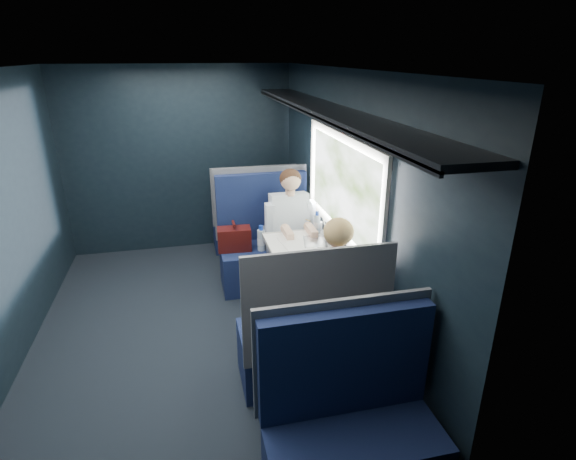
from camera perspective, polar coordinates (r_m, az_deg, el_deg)
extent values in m
cube|color=black|center=(4.34, -11.96, -12.83)|extent=(2.80, 4.20, 0.01)
cube|color=black|center=(4.06, 7.59, 3.27)|extent=(0.10, 4.20, 2.30)
cube|color=black|center=(5.89, -13.55, 8.60)|extent=(2.80, 0.10, 2.30)
cube|color=black|center=(1.92, -12.42, -20.01)|extent=(2.80, 0.10, 2.30)
cube|color=silver|center=(3.60, -15.00, 19.92)|extent=(2.80, 4.20, 0.10)
cube|color=beige|center=(3.89, 7.01, 11.55)|extent=(0.03, 1.84, 0.07)
cube|color=beige|center=(4.12, 6.48, -0.16)|extent=(0.03, 1.84, 0.07)
cube|color=beige|center=(3.21, 11.98, 1.20)|extent=(0.03, 0.07, 0.78)
cube|color=beige|center=(4.80, 3.20, 8.39)|extent=(0.03, 0.07, 0.78)
cube|color=black|center=(3.81, 4.86, 14.99)|extent=(0.36, 4.10, 0.04)
cube|color=black|center=(3.76, 2.30, 14.66)|extent=(0.02, 4.10, 0.03)
cube|color=red|center=(3.87, 7.17, 13.66)|extent=(0.01, 0.10, 0.12)
cylinder|color=#54565E|center=(4.23, -0.27, -7.61)|extent=(0.08, 0.08, 0.70)
cube|color=beige|center=(4.10, 2.18, -2.80)|extent=(0.62, 1.00, 0.04)
cube|color=#0C1538|center=(4.96, -2.62, -4.62)|extent=(1.00, 0.50, 0.45)
cube|color=#0C1538|center=(5.01, -3.37, 3.04)|extent=(1.00, 0.10, 0.75)
cube|color=#54565E|center=(5.05, -3.48, 3.51)|extent=(1.04, 0.03, 0.82)
cube|color=#54565E|center=(4.78, -2.57, -1.38)|extent=(0.06, 0.40, 0.20)
cube|color=#410F0D|center=(4.79, -6.83, -1.14)|extent=(0.36, 0.21, 0.25)
cylinder|color=#410F0D|center=(4.73, -6.92, 0.82)|extent=(0.04, 0.15, 0.03)
cylinder|color=silver|center=(4.77, -3.42, -1.28)|extent=(0.08, 0.08, 0.23)
cylinder|color=#173AB1|center=(4.71, -3.46, 0.27)|extent=(0.05, 0.05, 0.05)
cube|color=#0C1538|center=(3.66, 2.08, -15.19)|extent=(1.00, 0.50, 0.45)
cube|color=#0C1538|center=(3.08, 3.70, -9.47)|extent=(1.00, 0.10, 0.75)
cube|color=#54565E|center=(3.02, 4.02, -9.58)|extent=(1.04, 0.03, 0.82)
cube|color=#54565E|center=(3.51, 1.94, -10.46)|extent=(0.06, 0.40, 0.20)
cube|color=#0C1538|center=(5.95, -4.58, -0.06)|extent=(1.00, 0.40, 0.45)
cube|color=#0C1538|center=(5.55, -4.36, 4.39)|extent=(1.00, 0.10, 0.66)
cube|color=#54565E|center=(5.49, -4.28, 4.42)|extent=(1.04, 0.03, 0.72)
cube|color=#0C1538|center=(2.67, 7.25, -16.29)|extent=(1.00, 0.10, 0.66)
cube|color=#54565E|center=(2.70, 6.86, -15.27)|extent=(1.04, 0.03, 0.72)
cube|color=black|center=(4.75, 0.60, -1.75)|extent=(0.36, 0.44, 0.16)
cube|color=black|center=(4.71, 1.16, -6.10)|extent=(0.32, 0.12, 0.45)
cube|color=white|center=(4.81, 0.16, 1.72)|extent=(0.40, 0.29, 0.53)
cylinder|color=#D8A88C|center=(4.68, 0.27, 4.79)|extent=(0.10, 0.10, 0.06)
sphere|color=#D8A88C|center=(4.63, 0.34, 6.32)|extent=(0.21, 0.21, 0.21)
sphere|color=#382114|center=(4.64, 0.29, 6.55)|extent=(0.22, 0.22, 0.22)
cube|color=white|center=(4.73, -2.33, 1.36)|extent=(0.09, 0.12, 0.34)
cube|color=white|center=(4.82, 2.81, 1.77)|extent=(0.09, 0.12, 0.34)
cube|color=black|center=(3.66, 5.41, -9.48)|extent=(0.36, 0.44, 0.16)
cube|color=black|center=(3.98, 4.34, -11.81)|extent=(0.32, 0.12, 0.45)
cube|color=black|center=(3.40, 6.40, -7.22)|extent=(0.40, 0.29, 0.53)
cylinder|color=#D8A88C|center=(3.31, 6.37, -2.64)|extent=(0.10, 0.10, 0.06)
sphere|color=#D8A88C|center=(3.28, 6.35, -0.35)|extent=(0.21, 0.21, 0.21)
sphere|color=tan|center=(3.26, 6.45, -0.20)|extent=(0.22, 0.22, 0.22)
cube|color=black|center=(3.38, 2.62, -7.34)|extent=(0.09, 0.12, 0.34)
cube|color=black|center=(3.51, 9.60, -6.46)|extent=(0.09, 0.12, 0.34)
cube|color=tan|center=(3.30, 6.83, -5.87)|extent=(0.26, 0.07, 0.36)
cube|color=white|center=(4.17, 0.99, -2.03)|extent=(0.50, 0.71, 0.01)
cube|color=silver|center=(4.25, 3.46, -1.51)|extent=(0.27, 0.32, 0.01)
cube|color=silver|center=(4.24, 4.82, -0.03)|extent=(0.07, 0.28, 0.20)
cube|color=black|center=(4.24, 4.74, -0.03)|extent=(0.06, 0.25, 0.16)
cylinder|color=silver|center=(4.48, 3.70, 0.81)|extent=(0.06, 0.06, 0.18)
cylinder|color=#173AB1|center=(4.44, 3.74, 2.13)|extent=(0.04, 0.04, 0.04)
cylinder|color=white|center=(4.54, 3.96, 0.49)|extent=(0.07, 0.07, 0.09)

